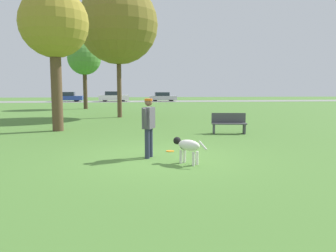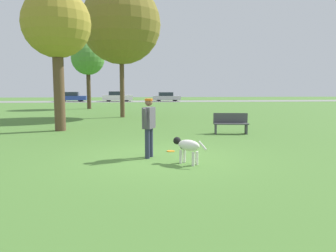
{
  "view_description": "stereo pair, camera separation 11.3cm",
  "coord_description": "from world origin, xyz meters",
  "px_view_note": "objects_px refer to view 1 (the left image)",
  "views": [
    {
      "loc": [
        -0.75,
        -8.62,
        1.86
      ],
      "look_at": [
        0.19,
        -0.41,
        0.9
      ],
      "focal_mm": 35.0,
      "sensor_mm": 36.0,
      "label": 1
    },
    {
      "loc": [
        -0.64,
        -8.63,
        1.86
      ],
      "look_at": [
        0.19,
        -0.41,
        0.9
      ],
      "focal_mm": 35.0,
      "sensor_mm": 36.0,
      "label": 2
    }
  ],
  "objects_px": {
    "frisbee": "(170,151)",
    "dog": "(187,146)",
    "tree_far_left": "(84,59)",
    "parked_car_silver": "(163,97)",
    "person": "(149,123)",
    "tree_near_left": "(54,25)",
    "park_bench": "(229,123)",
    "parked_car_white": "(114,97)",
    "parked_car_blue": "(67,97)",
    "tree_mid_center": "(118,24)"
  },
  "relations": [
    {
      "from": "tree_near_left",
      "to": "parked_car_blue",
      "type": "relative_size",
      "value": 1.48
    },
    {
      "from": "tree_far_left",
      "to": "person",
      "type": "bearing_deg",
      "value": -78.18
    },
    {
      "from": "tree_far_left",
      "to": "parked_car_blue",
      "type": "bearing_deg",
      "value": 105.75
    },
    {
      "from": "person",
      "to": "parked_car_white",
      "type": "distance_m",
      "value": 38.01
    },
    {
      "from": "tree_far_left",
      "to": "parked_car_white",
      "type": "bearing_deg",
      "value": 84.07
    },
    {
      "from": "dog",
      "to": "parked_car_white",
      "type": "distance_m",
      "value": 38.91
    },
    {
      "from": "frisbee",
      "to": "parked_car_silver",
      "type": "distance_m",
      "value": 37.29
    },
    {
      "from": "tree_far_left",
      "to": "park_bench",
      "type": "xyz_separation_m",
      "value": [
        8.04,
        -17.18,
        -4.02
      ]
    },
    {
      "from": "dog",
      "to": "parked_car_blue",
      "type": "xyz_separation_m",
      "value": [
        -10.03,
        38.74,
        0.21
      ]
    },
    {
      "from": "park_bench",
      "to": "person",
      "type": "bearing_deg",
      "value": -120.99
    },
    {
      "from": "parked_car_blue",
      "to": "parked_car_silver",
      "type": "relative_size",
      "value": 1.06
    },
    {
      "from": "parked_car_white",
      "to": "park_bench",
      "type": "bearing_deg",
      "value": -80.66
    },
    {
      "from": "tree_near_left",
      "to": "park_bench",
      "type": "bearing_deg",
      "value": -13.17
    },
    {
      "from": "parked_car_silver",
      "to": "frisbee",
      "type": "bearing_deg",
      "value": -94.91
    },
    {
      "from": "parked_car_silver",
      "to": "park_bench",
      "type": "distance_m",
      "value": 33.58
    },
    {
      "from": "parked_car_silver",
      "to": "dog",
      "type": "bearing_deg",
      "value": -94.36
    },
    {
      "from": "person",
      "to": "park_bench",
      "type": "xyz_separation_m",
      "value": [
        3.53,
        4.35,
        -0.48
      ]
    },
    {
      "from": "dog",
      "to": "tree_near_left",
      "type": "height_order",
      "value": "tree_near_left"
    },
    {
      "from": "tree_near_left",
      "to": "person",
      "type": "bearing_deg",
      "value": -58.9
    },
    {
      "from": "parked_car_silver",
      "to": "parked_car_white",
      "type": "bearing_deg",
      "value": -179.47
    },
    {
      "from": "parked_car_white",
      "to": "parked_car_silver",
      "type": "bearing_deg",
      "value": -1.17
    },
    {
      "from": "tree_near_left",
      "to": "tree_far_left",
      "type": "xyz_separation_m",
      "value": [
        -0.86,
        15.5,
        -0.04
      ]
    },
    {
      "from": "tree_mid_center",
      "to": "frisbee",
      "type": "bearing_deg",
      "value": -81.05
    },
    {
      "from": "frisbee",
      "to": "dog",
      "type": "bearing_deg",
      "value": -81.9
    },
    {
      "from": "tree_mid_center",
      "to": "parked_car_white",
      "type": "xyz_separation_m",
      "value": [
        -1.63,
        25.39,
        -5.12
      ]
    },
    {
      "from": "frisbee",
      "to": "parked_car_silver",
      "type": "xyz_separation_m",
      "value": [
        3.41,
        37.13,
        0.62
      ]
    },
    {
      "from": "tree_far_left",
      "to": "parked_car_silver",
      "type": "height_order",
      "value": "tree_far_left"
    },
    {
      "from": "person",
      "to": "park_bench",
      "type": "relative_size",
      "value": 1.1
    },
    {
      "from": "person",
      "to": "parked_car_silver",
      "type": "bearing_deg",
      "value": 18.46
    },
    {
      "from": "tree_far_left",
      "to": "frisbee",
      "type": "bearing_deg",
      "value": -75.98
    },
    {
      "from": "frisbee",
      "to": "tree_mid_center",
      "type": "distance_m",
      "value": 13.21
    },
    {
      "from": "person",
      "to": "tree_mid_center",
      "type": "height_order",
      "value": "tree_mid_center"
    },
    {
      "from": "parked_car_white",
      "to": "parked_car_silver",
      "type": "height_order",
      "value": "parked_car_white"
    },
    {
      "from": "frisbee",
      "to": "parked_car_blue",
      "type": "xyz_separation_m",
      "value": [
        -9.8,
        37.12,
        0.65
      ]
    },
    {
      "from": "person",
      "to": "frisbee",
      "type": "height_order",
      "value": "person"
    },
    {
      "from": "frisbee",
      "to": "tree_mid_center",
      "type": "height_order",
      "value": "tree_mid_center"
    },
    {
      "from": "tree_far_left",
      "to": "parked_car_silver",
      "type": "distance_m",
      "value": 18.9
    },
    {
      "from": "frisbee",
      "to": "park_bench",
      "type": "distance_m",
      "value": 4.59
    },
    {
      "from": "person",
      "to": "tree_near_left",
      "type": "relative_size",
      "value": 0.26
    },
    {
      "from": "frisbee",
      "to": "tree_far_left",
      "type": "distance_m",
      "value": 21.83
    },
    {
      "from": "tree_near_left",
      "to": "parked_car_white",
      "type": "bearing_deg",
      "value": 88.5
    },
    {
      "from": "park_bench",
      "to": "tree_near_left",
      "type": "bearing_deg",
      "value": 174.91
    },
    {
      "from": "tree_near_left",
      "to": "park_bench",
      "type": "height_order",
      "value": "tree_near_left"
    },
    {
      "from": "parked_car_blue",
      "to": "park_bench",
      "type": "bearing_deg",
      "value": -71.22
    },
    {
      "from": "frisbee",
      "to": "tree_mid_center",
      "type": "bearing_deg",
      "value": 98.95
    },
    {
      "from": "dog",
      "to": "tree_far_left",
      "type": "distance_m",
      "value": 23.35
    },
    {
      "from": "person",
      "to": "tree_near_left",
      "type": "xyz_separation_m",
      "value": [
        -3.64,
        6.03,
        3.58
      ]
    },
    {
      "from": "dog",
      "to": "tree_far_left",
      "type": "xyz_separation_m",
      "value": [
        -5.41,
        22.36,
        4.03
      ]
    },
    {
      "from": "tree_near_left",
      "to": "parked_car_blue",
      "type": "xyz_separation_m",
      "value": [
        -5.48,
        31.88,
        -3.85
      ]
    },
    {
      "from": "tree_far_left",
      "to": "parked_car_white",
      "type": "xyz_separation_m",
      "value": [
        1.7,
        16.37,
        -3.78
      ]
    }
  ]
}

